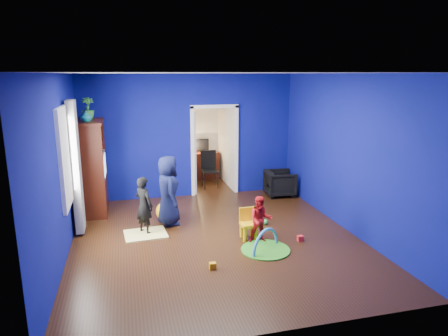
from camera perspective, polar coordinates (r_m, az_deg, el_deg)
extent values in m
cube|color=black|center=(7.26, -1.12, -10.12)|extent=(5.00, 5.50, 0.01)
cube|color=white|center=(6.66, -1.24, 13.42)|extent=(5.00, 5.50, 0.01)
cube|color=navy|center=(9.47, -4.93, 4.53)|extent=(5.00, 0.02, 2.90)
cube|color=navy|center=(4.28, 7.19, -6.41)|extent=(5.00, 0.02, 2.90)
cube|color=navy|center=(6.73, -22.41, -0.04)|extent=(0.02, 5.50, 2.90)
cube|color=navy|center=(7.76, 17.13, 2.04)|extent=(0.02, 5.50, 2.90)
imported|color=black|center=(9.75, 8.01, -2.15)|extent=(0.73, 0.71, 0.62)
imported|color=black|center=(7.48, -11.36, -5.25)|extent=(0.45, 0.47, 1.08)
imported|color=#10123C|center=(7.80, -7.98, -3.22)|extent=(0.48, 0.70, 1.37)
imported|color=red|center=(7.01, 5.24, -7.36)|extent=(0.46, 0.39, 0.84)
imported|color=#0C5160|center=(8.33, -19.10, 6.96)|extent=(0.25, 0.25, 0.22)
imported|color=#328B35|center=(8.84, -18.90, 8.07)|extent=(0.32, 0.32, 0.46)
cube|color=#3F160A|center=(8.80, -18.42, 0.10)|extent=(0.58, 1.14, 1.96)
cube|color=silver|center=(8.79, -18.18, 0.37)|extent=(0.46, 0.70, 0.54)
cube|color=#F2E07A|center=(7.57, -11.14, -9.26)|extent=(0.79, 0.66, 0.03)
sphere|color=yellow|center=(8.19, -8.42, -6.10)|extent=(0.37, 0.37, 0.37)
cube|color=yellow|center=(7.20, 3.55, -8.20)|extent=(0.29, 0.29, 0.50)
cylinder|color=#499C23|center=(6.87, 5.94, -11.53)|extent=(0.82, 0.82, 0.02)
torus|color=#3F8CD8|center=(6.86, 5.94, -11.46)|extent=(0.62, 0.48, 0.74)
cube|color=white|center=(7.04, -21.98, 1.39)|extent=(0.03, 0.95, 1.55)
cube|color=slate|center=(7.62, -20.40, 0.06)|extent=(0.14, 0.42, 2.40)
cube|color=white|center=(9.66, -1.37, 2.33)|extent=(1.16, 0.10, 2.10)
cube|color=#3D140A|center=(11.24, -3.06, 0.37)|extent=(0.88, 0.44, 0.75)
cube|color=black|center=(11.24, -3.21, 3.36)|extent=(0.40, 0.05, 0.32)
sphere|color=#FFD88C|center=(11.14, -4.57, 3.14)|extent=(0.14, 0.14, 0.14)
cube|color=black|center=(10.31, -2.03, -0.32)|extent=(0.40, 0.40, 0.92)
cube|color=white|center=(11.10, -3.27, 8.80)|extent=(0.88, 0.24, 0.04)
cube|color=#FA292A|center=(7.29, 10.84, -9.84)|extent=(0.10, 0.08, 0.10)
cube|color=orange|center=(6.23, -1.63, -13.79)|extent=(0.10, 0.08, 0.10)
sphere|color=green|center=(7.94, 5.88, -7.66)|extent=(0.11, 0.11, 0.11)
cube|color=#E054B6|center=(7.96, 5.09, -7.61)|extent=(0.10, 0.08, 0.10)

